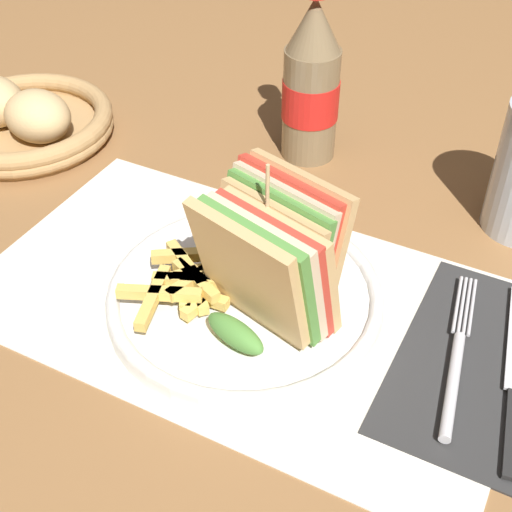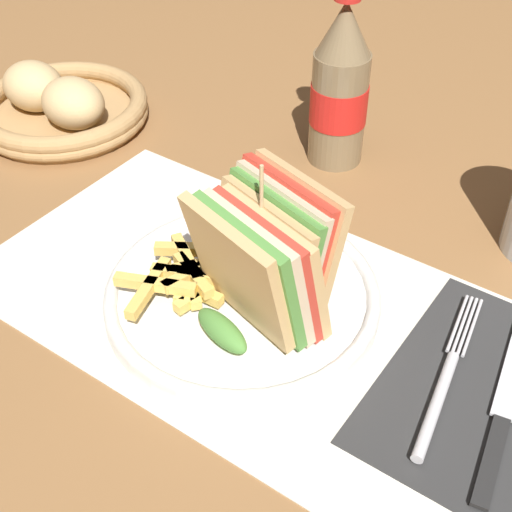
{
  "view_description": "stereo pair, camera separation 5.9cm",
  "coord_description": "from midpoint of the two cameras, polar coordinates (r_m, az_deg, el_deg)",
  "views": [
    {
      "loc": [
        0.18,
        -0.37,
        0.42
      ],
      "look_at": [
        -0.02,
        0.03,
        0.04
      ],
      "focal_mm": 50.0,
      "sensor_mm": 36.0,
      "label": 1
    },
    {
      "loc": [
        0.23,
        -0.34,
        0.42
      ],
      "look_at": [
        -0.02,
        0.03,
        0.04
      ],
      "focal_mm": 50.0,
      "sensor_mm": 36.0,
      "label": 2
    }
  ],
  "objects": [
    {
      "name": "ground_plane",
      "position": [
        0.59,
        -2.31,
        -5.4
      ],
      "size": [
        4.0,
        4.0,
        0.0
      ],
      "primitive_type": "plane",
      "color": "olive"
    },
    {
      "name": "placemat",
      "position": [
        0.61,
        -3.73,
        -3.79
      ],
      "size": [
        0.46,
        0.27,
        0.0
      ],
      "color": "silver",
      "rests_on": "ground_plane"
    },
    {
      "name": "plate_main",
      "position": [
        0.6,
        -3.72,
        -3.4
      ],
      "size": [
        0.23,
        0.23,
        0.02
      ],
      "color": "white",
      "rests_on": "ground_plane"
    },
    {
      "name": "club_sandwich",
      "position": [
        0.54,
        -1.89,
        -0.36
      ],
      "size": [
        0.12,
        0.13,
        0.14
      ],
      "color": "tan",
      "rests_on": "plate_main"
    },
    {
      "name": "fries_pile",
      "position": [
        0.58,
        -8.39,
        -2.28
      ],
      "size": [
        0.09,
        0.1,
        0.02
      ],
      "color": "#E0B756",
      "rests_on": "plate_main"
    },
    {
      "name": "napkin",
      "position": [
        0.58,
        15.15,
        -8.57
      ],
      "size": [
        0.13,
        0.21,
        0.0
      ],
      "color": "#2D2D2D",
      "rests_on": "ground_plane"
    },
    {
      "name": "fork",
      "position": [
        0.56,
        12.83,
        -8.64
      ],
      "size": [
        0.04,
        0.17,
        0.01
      ],
      "rotation": [
        0.0,
        0.0,
        0.16
      ],
      "color": "silver",
      "rests_on": "napkin"
    },
    {
      "name": "coke_bottle_near",
      "position": [
        0.75,
        2.15,
        13.52
      ],
      "size": [
        0.06,
        0.06,
        0.19
      ],
      "color": "#7A6647",
      "rests_on": "ground_plane"
    },
    {
      "name": "bread_basket",
      "position": [
        0.86,
        -20.09,
        10.05
      ],
      "size": [
        0.2,
        0.2,
        0.07
      ],
      "color": "#AD8451",
      "rests_on": "ground_plane"
    }
  ]
}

